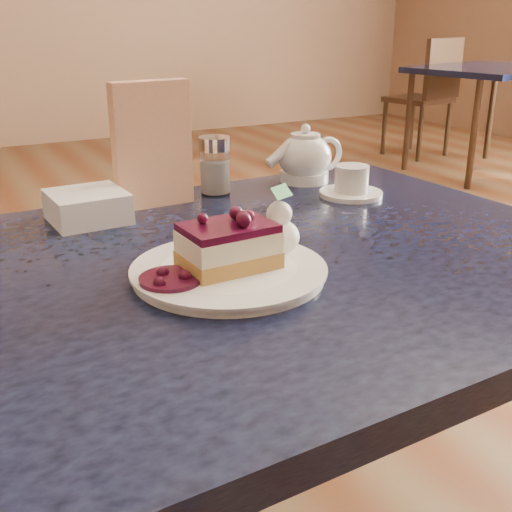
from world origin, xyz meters
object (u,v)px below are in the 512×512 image
tea_set (314,164)px  bg_table_far_right (478,163)px  main_table (213,316)px  cheesecake_slice (228,246)px  dessert_plate (229,272)px

tea_set → bg_table_far_right: size_ratio=0.14×
main_table → cheesecake_slice: 0.12m
cheesecake_slice → bg_table_far_right: size_ratio=0.07×
cheesecake_slice → bg_table_far_right: cheesecake_slice is taller
cheesecake_slice → tea_set: size_ratio=0.49×
tea_set → bg_table_far_right: tea_set is taller
main_table → cheesecake_slice: bearing=-90.0°
dessert_plate → bg_table_far_right: 3.80m
main_table → bg_table_far_right: bearing=35.0°
main_table → dessert_plate: dessert_plate is taller
tea_set → bg_table_far_right: (2.60, 2.00, -0.66)m
tea_set → bg_table_far_right: 3.35m
cheesecake_slice → tea_set: (0.33, 0.33, 0.00)m
main_table → dessert_plate: size_ratio=4.89×
main_table → tea_set: size_ratio=4.91×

